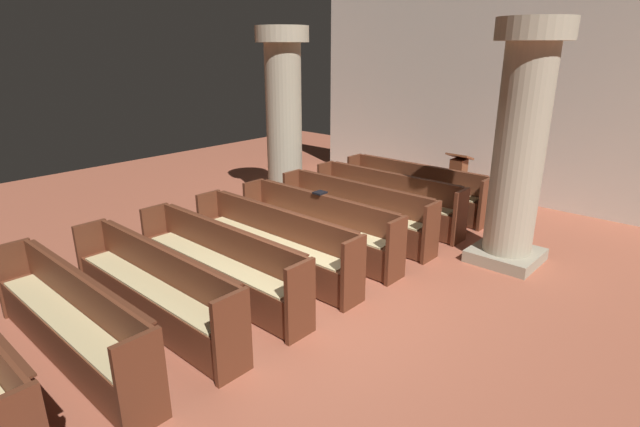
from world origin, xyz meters
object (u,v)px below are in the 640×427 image
Objects in this scene: pew_row_3 at (317,223)px; pew_row_2 at (355,209)px; pew_row_1 at (386,197)px; pew_row_5 at (219,261)px; pillar_aisle_side at (520,143)px; lectern at (457,183)px; pew_row_6 at (153,286)px; pillar_far_side at (284,115)px; pew_row_4 at (273,240)px; pew_row_7 at (69,318)px; pew_row_0 at (414,187)px; hymn_book at (320,193)px.

pew_row_2 is at bearing 90.00° from pew_row_3.
pew_row_1 is 1.00× the size of pew_row_5.
pillar_aisle_side is 3.21m from lectern.
pew_row_6 is 0.86× the size of pillar_far_side.
lectern is (-1.95, 2.16, -1.37)m from pillar_aisle_side.
pew_row_1 and pew_row_3 have the same top height.
pew_row_5 is at bearing -123.17° from pillar_aisle_side.
pew_row_7 is (0.00, -2.85, 0.00)m from pew_row_4.
pillar_aisle_side reaches higher than pew_row_4.
pew_row_2 is 1.00× the size of pew_row_5.
pew_row_3 is at bearing -96.17° from lectern.
lectern is at bearing 83.83° from pew_row_3.
pew_row_7 is (0.00, -4.75, 0.00)m from pew_row_2.
lectern is (0.42, 5.77, -0.05)m from pew_row_5.
pillar_far_side is at bearing -171.41° from pew_row_1.
pew_row_2 is 1.00× the size of pew_row_3.
pew_row_5 is at bearing 90.00° from pew_row_6.
pew_row_5 is at bearing -94.14° from lectern.
pillar_far_side is (-4.68, -0.16, 0.00)m from pillar_aisle_side.
pew_row_5 is (0.00, -1.90, 0.00)m from pew_row_3.
pew_row_0 is 4.75m from pew_row_5.
hymn_book reaches higher than pew_row_2.
pew_row_5 is at bearing -90.00° from pew_row_0.
pew_row_3 is 3.21m from pillar_aisle_side.
pew_row_6 is 5.15m from pillar_far_side.
pillar_aisle_side is at bearing -25.72° from pew_row_0.
hymn_book is at bearing 95.91° from pew_row_4.
pillar_far_side is at bearing 113.37° from pew_row_7.
pew_row_2 is at bearing -14.57° from pillar_far_side.
lectern reaches higher than pew_row_6.
pew_row_5 is 5.79m from lectern.
pew_row_0 is 16.07× the size of hymn_book.
pew_row_4 is at bearing 90.00° from pew_row_6.
pew_row_0 is at bearing 90.00° from pew_row_4.
pew_row_1 is at bearing 90.00° from pew_row_6.
pillar_far_side is 3.24× the size of lectern.
pew_row_1 is 5.70m from pew_row_7.
pew_row_2 is at bearing 90.00° from pew_row_7.
pew_row_7 is (0.00, -6.66, 0.00)m from pew_row_0.
pew_row_1 is 0.86× the size of pillar_aisle_side.
pew_row_3 and pew_row_4 have the same top height.
pew_row_3 is at bearing -33.85° from pillar_far_side.
pillar_far_side reaches higher than pew_row_2.
pew_row_3 is 1.00× the size of pew_row_7.
pew_row_2 is (0.00, -1.90, 0.00)m from pew_row_0.
pillar_aisle_side is at bearing -47.95° from lectern.
pew_row_5 is at bearing -90.00° from pew_row_1.
pew_row_3 is at bearing 90.00° from pew_row_6.
hymn_book is at bearing 93.24° from pew_row_5.
pew_row_1 is 1.00× the size of pew_row_3.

